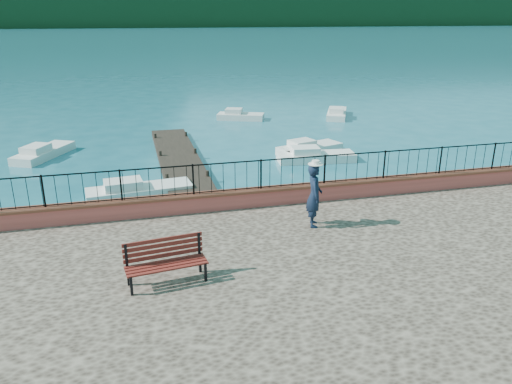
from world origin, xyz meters
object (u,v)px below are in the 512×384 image
person (314,195)px  boat_2 (310,146)px  boat_1 (316,154)px  boat_5 (337,111)px  boat_0 (139,187)px  boat_3 (43,150)px  park_bench (167,270)px  boat_4 (241,114)px

person → boat_2: size_ratio=0.52×
boat_1 → boat_5: size_ratio=0.99×
boat_0 → boat_3: 8.81m
person → boat_5: (9.77, 20.98, -1.75)m
park_bench → person: 5.11m
boat_2 → boat_5: size_ratio=0.92×
park_bench → boat_0: bearing=84.9°
boat_2 → boat_3: 14.19m
boat_1 → boat_2: 1.66m
boat_1 → boat_3: size_ratio=1.00×
boat_5 → boat_3: bearing=133.4°
boat_4 → person: bearing=-75.2°
boat_0 → boat_4: size_ratio=1.31×
boat_3 → boat_4: size_ratio=1.21×
person → boat_2: 12.85m
person → boat_2: person is taller
boat_1 → boat_4: size_ratio=1.21×
person → boat_4: bearing=7.6°
boat_1 → boat_4: same height
park_bench → boat_0: park_bench is taller
boat_2 → boat_5: 10.53m
park_bench → boat_2: size_ratio=0.53×
person → boat_5: bearing=-10.4°
boat_0 → boat_2: same height
boat_3 → boat_5: size_ratio=0.99×
boat_4 → boat_2: bearing=-58.6°
park_bench → person: size_ratio=1.02×
boat_4 → boat_5: (7.08, -0.78, 0.00)m
boat_4 → boat_5: 7.12m
park_bench → boat_2: park_bench is taller
boat_2 → boat_4: bearing=81.7°
boat_1 → park_bench: bearing=-117.9°
boat_1 → boat_4: (-1.39, 11.44, 0.00)m
person → boat_3: person is taller
park_bench → boat_4: park_bench is taller
boat_2 → boat_5: (5.43, 9.02, 0.00)m
park_bench → boat_5: 27.34m
person → park_bench: bearing=131.6°
boat_2 → boat_3: size_ratio=0.93×
boat_2 → boat_3: (-13.93, 2.70, 0.00)m
person → boat_1: bearing=-7.0°
boat_1 → boat_5: bearing=68.3°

